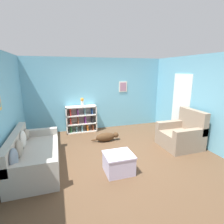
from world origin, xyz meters
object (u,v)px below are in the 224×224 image
couch (33,155)px  recliner_chair (182,135)px  vase (82,101)px  coffee_table (119,162)px  dog (107,137)px  bookshelf (81,119)px

couch → recliner_chair: 3.97m
couch → vase: size_ratio=6.97×
coffee_table → dog: bearing=83.1°
recliner_chair → couch: bearing=179.4°
dog → vase: 1.58m
bookshelf → recliner_chair: (2.59, -2.15, -0.10)m
couch → coffee_table: 1.93m
coffee_table → dog: coffee_table is taller
coffee_table → vase: 2.98m
coffee_table → vase: bearing=97.1°
bookshelf → coffee_table: bearing=-81.8°
coffee_table → bookshelf: bearing=98.2°
recliner_chair → dog: recliner_chair is taller
bookshelf → dog: bearing=-61.6°
dog → vase: vase is taller
bookshelf → recliner_chair: bearing=-39.7°
bookshelf → vase: vase is taller
recliner_chair → vase: (-2.54, 2.13, 0.75)m
couch → vase: bearing=55.6°
recliner_chair → coffee_table: bearing=-162.2°
recliner_chair → coffee_table: size_ratio=1.75×
dog → vase: (-0.56, 1.12, 0.96)m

